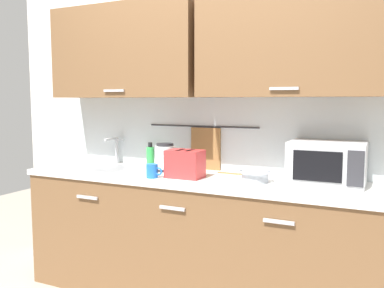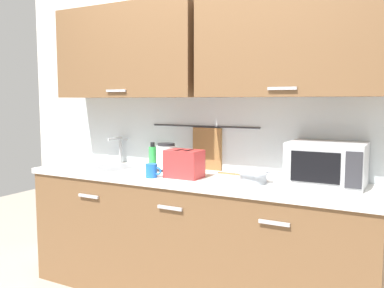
# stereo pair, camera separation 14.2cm
# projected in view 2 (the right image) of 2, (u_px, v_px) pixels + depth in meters

# --- Properties ---
(counter_unit) EXTENTS (2.53, 0.64, 0.90)m
(counter_unit) POSITION_uv_depth(u_px,v_px,m) (192.00, 236.00, 2.95)
(counter_unit) COLOR brown
(counter_unit) RESTS_ON ground
(back_wall_assembly) EXTENTS (3.70, 0.41, 2.50)m
(back_wall_assembly) POSITION_uv_depth(u_px,v_px,m) (208.00, 87.00, 3.04)
(back_wall_assembly) COLOR silver
(back_wall_assembly) RESTS_ON ground
(sink_faucet) EXTENTS (0.09, 0.17, 0.22)m
(sink_faucet) POSITION_uv_depth(u_px,v_px,m) (119.00, 146.00, 3.47)
(sink_faucet) COLOR #B2B5BA
(sink_faucet) RESTS_ON counter_unit
(microwave) EXTENTS (0.46, 0.35, 0.27)m
(microwave) POSITION_uv_depth(u_px,v_px,m) (327.00, 164.00, 2.56)
(microwave) COLOR silver
(microwave) RESTS_ON counter_unit
(electric_kettle) EXTENTS (0.23, 0.16, 0.21)m
(electric_kettle) POSITION_uv_depth(u_px,v_px,m) (167.00, 157.00, 3.10)
(electric_kettle) COLOR black
(electric_kettle) RESTS_ON counter_unit
(dish_soap_bottle) EXTENTS (0.06, 0.06, 0.20)m
(dish_soap_bottle) POSITION_uv_depth(u_px,v_px,m) (153.00, 156.00, 3.28)
(dish_soap_bottle) COLOR green
(dish_soap_bottle) RESTS_ON counter_unit
(mug_near_sink) EXTENTS (0.12, 0.08, 0.09)m
(mug_near_sink) POSITION_uv_depth(u_px,v_px,m) (152.00, 171.00, 2.82)
(mug_near_sink) COLOR blue
(mug_near_sink) RESTS_ON counter_unit
(mixing_bowl) EXTENTS (0.21, 0.21, 0.08)m
(mixing_bowl) POSITION_uv_depth(u_px,v_px,m) (253.00, 176.00, 2.64)
(mixing_bowl) COLOR #A5ADB7
(mixing_bowl) RESTS_ON counter_unit
(toaster) EXTENTS (0.26, 0.17, 0.19)m
(toaster) POSITION_uv_depth(u_px,v_px,m) (184.00, 164.00, 2.82)
(toaster) COLOR red
(toaster) RESTS_ON counter_unit
(wooden_spoon) EXTENTS (0.28, 0.04, 0.01)m
(wooden_spoon) POSITION_uv_depth(u_px,v_px,m) (240.00, 175.00, 2.91)
(wooden_spoon) COLOR #9E7042
(wooden_spoon) RESTS_ON counter_unit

